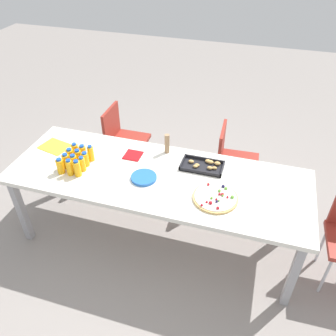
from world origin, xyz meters
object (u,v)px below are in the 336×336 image
at_px(napkin_stack, 133,155).
at_px(fruit_pizza, 216,198).
at_px(juice_bottle_0, 60,166).
at_px(juice_bottle_9, 75,151).
at_px(juice_bottle_7, 78,157).
at_px(party_table, 157,180).
at_px(juice_bottle_6, 70,156).
at_px(juice_bottle_11, 91,153).
at_px(cardboard_tube, 167,144).
at_px(juice_bottle_3, 66,161).
at_px(juice_bottle_8, 85,159).
at_px(chair_far_left, 122,137).
at_px(juice_bottle_2, 77,168).
at_px(juice_bottle_10, 83,152).
at_px(juice_bottle_4, 74,162).
at_px(plate_stack, 144,177).
at_px(paper_folder, 55,147).
at_px(juice_bottle_5, 82,164).
at_px(chair_far_right, 232,158).
at_px(juice_bottle_1, 70,167).
at_px(snack_tray, 203,166).

bearing_deg(napkin_stack, fruit_pizza, -23.16).
bearing_deg(juice_bottle_0, juice_bottle_9, 87.40).
height_order(juice_bottle_0, juice_bottle_7, juice_bottle_7).
height_order(party_table, juice_bottle_7, juice_bottle_7).
relative_size(juice_bottle_6, juice_bottle_11, 0.94).
relative_size(juice_bottle_11, cardboard_tube, 0.82).
height_order(juice_bottle_3, juice_bottle_8, juice_bottle_3).
distance_m(party_table, chair_far_left, 1.09).
xyz_separation_m(party_table, juice_bottle_0, (-0.77, -0.20, 0.13)).
height_order(juice_bottle_2, fruit_pizza, juice_bottle_2).
height_order(juice_bottle_2, juice_bottle_7, juice_bottle_2).
distance_m(juice_bottle_7, fruit_pizza, 1.21).
xyz_separation_m(party_table, juice_bottle_10, (-0.69, 0.04, 0.12)).
height_order(juice_bottle_4, cardboard_tube, cardboard_tube).
relative_size(juice_bottle_6, fruit_pizza, 0.41).
bearing_deg(chair_far_left, juice_bottle_4, -1.14).
height_order(chair_far_left, juice_bottle_11, juice_bottle_11).
distance_m(chair_far_left, juice_bottle_10, 0.85).
distance_m(juice_bottle_4, cardboard_tube, 0.82).
distance_m(plate_stack, paper_folder, 0.97).
distance_m(juice_bottle_2, juice_bottle_5, 0.07).
bearing_deg(fruit_pizza, napkin_stack, 156.84).
height_order(juice_bottle_4, juice_bottle_9, juice_bottle_9).
relative_size(juice_bottle_7, fruit_pizza, 0.42).
xyz_separation_m(juice_bottle_0, juice_bottle_11, (0.16, 0.23, 0.00)).
xyz_separation_m(juice_bottle_9, napkin_stack, (0.47, 0.16, -0.06)).
bearing_deg(juice_bottle_11, juice_bottle_8, -96.90).
bearing_deg(juice_bottle_7, fruit_pizza, -4.83).
relative_size(chair_far_right, juice_bottle_3, 5.94).
bearing_deg(juice_bottle_7, cardboard_tube, 29.63).
relative_size(juice_bottle_2, juice_bottle_8, 1.11).
relative_size(juice_bottle_5, paper_folder, 0.53).
distance_m(juice_bottle_9, juice_bottle_11, 0.15).
xyz_separation_m(juice_bottle_9, juice_bottle_11, (0.15, -0.00, 0.00)).
bearing_deg(juice_bottle_3, party_table, 9.00).
height_order(chair_far_left, juice_bottle_7, juice_bottle_7).
bearing_deg(napkin_stack, juice_bottle_7, -148.77).
bearing_deg(juice_bottle_3, fruit_pizza, -1.14).
distance_m(juice_bottle_0, cardboard_tube, 0.93).
distance_m(juice_bottle_1, fruit_pizza, 1.20).
height_order(napkin_stack, cardboard_tube, cardboard_tube).
distance_m(chair_far_right, juice_bottle_4, 1.55).
bearing_deg(cardboard_tube, snack_tray, -18.67).
bearing_deg(chair_far_left, juice_bottle_1, -0.63).
relative_size(juice_bottle_1, cardboard_tube, 0.81).
height_order(chair_far_left, snack_tray, chair_far_left).
distance_m(juice_bottle_10, napkin_stack, 0.44).
distance_m(juice_bottle_1, snack_tray, 1.11).
relative_size(juice_bottle_9, paper_folder, 0.56).
bearing_deg(juice_bottle_0, juice_bottle_5, 26.68).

